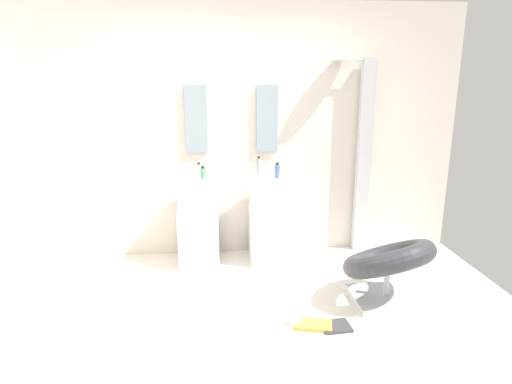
% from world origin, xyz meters
% --- Properties ---
extents(ground_plane, '(4.80, 3.60, 0.04)m').
position_xyz_m(ground_plane, '(0.00, 0.00, -0.02)').
color(ground_plane, silver).
extents(rear_partition, '(4.80, 0.10, 2.60)m').
position_xyz_m(rear_partition, '(0.00, 1.65, 1.30)').
color(rear_partition, beige).
rests_on(rear_partition, ground_plane).
extents(pedestal_sink_left, '(0.41, 0.41, 1.01)m').
position_xyz_m(pedestal_sink_left, '(-0.36, 1.31, 0.46)').
color(pedestal_sink_left, white).
rests_on(pedestal_sink_left, ground_plane).
extents(pedestal_sink_right, '(0.41, 0.41, 1.01)m').
position_xyz_m(pedestal_sink_right, '(0.36, 1.31, 0.46)').
color(pedestal_sink_right, white).
rests_on(pedestal_sink_right, ground_plane).
extents(vanity_mirror_left, '(0.22, 0.03, 0.68)m').
position_xyz_m(vanity_mirror_left, '(-0.36, 1.58, 1.45)').
color(vanity_mirror_left, '#8C9EA8').
extents(vanity_mirror_right, '(0.22, 0.03, 0.68)m').
position_xyz_m(vanity_mirror_right, '(0.36, 1.58, 1.45)').
color(vanity_mirror_right, '#8C9EA8').
extents(shower_column, '(0.49, 0.24, 2.05)m').
position_xyz_m(shower_column, '(1.38, 1.53, 1.08)').
color(shower_column, '#B7BABF').
rests_on(shower_column, ground_plane).
extents(lounge_chair, '(1.08, 1.08, 0.65)m').
position_xyz_m(lounge_chair, '(1.25, 0.34, 0.35)').
color(lounge_chair, '#B7BABF').
rests_on(lounge_chair, ground_plane).
extents(area_rug, '(1.12, 0.70, 0.01)m').
position_xyz_m(area_rug, '(0.56, -0.05, 0.01)').
color(area_rug, white).
rests_on(area_rug, ground_plane).
extents(magazine_ochre, '(0.32, 0.23, 0.03)m').
position_xyz_m(magazine_ochre, '(0.54, -0.00, 0.03)').
color(magazine_ochre, gold).
rests_on(magazine_ochre, area_rug).
extents(magazine_charcoal, '(0.23, 0.20, 0.02)m').
position_xyz_m(magazine_charcoal, '(0.71, -0.03, 0.02)').
color(magazine_charcoal, '#38383D').
rests_on(magazine_charcoal, area_rug).
extents(coffee_mug, '(0.08, 0.08, 0.10)m').
position_xyz_m(coffee_mug, '(0.42, 0.03, 0.06)').
color(coffee_mug, white).
rests_on(coffee_mug, area_rug).
extents(soap_bottle_clear, '(0.04, 0.04, 0.12)m').
position_xyz_m(soap_bottle_clear, '(-0.34, 1.42, 0.97)').
color(soap_bottle_clear, silver).
rests_on(soap_bottle_clear, pedestal_sink_left).
extents(soap_bottle_blue, '(0.05, 0.05, 0.15)m').
position_xyz_m(soap_bottle_blue, '(0.42, 1.19, 0.98)').
color(soap_bottle_blue, '#4C72B7').
rests_on(soap_bottle_blue, pedestal_sink_right).
extents(soap_bottle_green, '(0.06, 0.06, 0.13)m').
position_xyz_m(soap_bottle_green, '(-0.30, 1.23, 0.97)').
color(soap_bottle_green, '#59996B').
rests_on(soap_bottle_green, pedestal_sink_left).
extents(soap_bottle_grey, '(0.05, 0.05, 0.18)m').
position_xyz_m(soap_bottle_grey, '(0.26, 1.38, 1.00)').
color(soap_bottle_grey, '#99999E').
rests_on(soap_bottle_grey, pedestal_sink_right).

